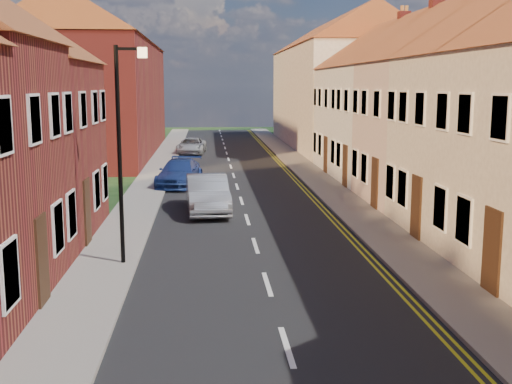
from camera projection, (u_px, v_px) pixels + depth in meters
road at (241, 201)px, 28.25m from camera, size 7.00×90.00×0.02m
pavement_left at (141, 201)px, 27.91m from camera, size 1.80×90.00×0.12m
pavement_right at (340, 198)px, 28.58m from camera, size 1.80×90.00×0.12m
cottage_r_pink at (461, 99)px, 27.14m from camera, size 8.30×6.00×9.00m
cottage_r_white_far at (420, 97)px, 32.45m from camera, size 8.30×5.20×9.00m
cottage_r_cream_far at (389, 95)px, 37.76m from camera, size 8.30×6.00×9.00m
block_right_far at (337, 82)px, 52.67m from camera, size 8.30×24.20×10.50m
block_left_far at (98, 82)px, 46.33m from camera, size 8.30×24.20×10.50m
lamppost at (122, 141)px, 17.54m from camera, size 0.88×0.15×6.00m
car_mid at (207, 194)px, 25.66m from camera, size 1.88×4.65×1.50m
car_far at (180, 173)px, 32.38m from camera, size 2.51×4.83×1.34m
car_distant at (191, 146)px, 47.62m from camera, size 2.30×4.39×1.18m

